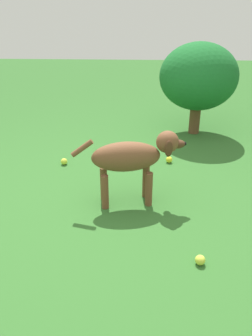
% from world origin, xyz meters
% --- Properties ---
extents(ground, '(14.00, 14.00, 0.00)m').
position_xyz_m(ground, '(0.00, 0.00, 0.00)').
color(ground, '#2D6026').
extents(dog, '(0.90, 0.31, 0.61)m').
position_xyz_m(dog, '(-0.30, -0.03, 0.41)').
color(dog, brown).
rests_on(dog, ground).
extents(tennis_ball_0, '(0.07, 0.07, 0.07)m').
position_xyz_m(tennis_ball_0, '(-0.66, -0.79, 0.03)').
color(tennis_ball_0, '#CDD22A').
rests_on(tennis_ball_0, ground).
extents(tennis_ball_1, '(0.07, 0.07, 0.07)m').
position_xyz_m(tennis_ball_1, '(0.42, -0.70, 0.03)').
color(tennis_ball_1, '#C4D73C').
rests_on(tennis_ball_1, ground).
extents(tennis_ball_2, '(0.07, 0.07, 0.07)m').
position_xyz_m(tennis_ball_2, '(-0.75, 0.71, 0.03)').
color(tennis_ball_2, '#CBD742').
rests_on(tennis_ball_2, ground).
extents(shrub_near, '(0.92, 0.83, 1.09)m').
position_xyz_m(shrub_near, '(-1.03, -1.67, 0.69)').
color(shrub_near, brown).
rests_on(shrub_near, ground).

